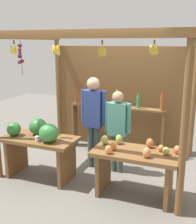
{
  "coord_description": "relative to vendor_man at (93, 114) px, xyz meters",
  "views": [
    {
      "loc": [
        1.74,
        -4.62,
        2.3
      ],
      "look_at": [
        0.0,
        -0.22,
        1.11
      ],
      "focal_mm": 44.62,
      "sensor_mm": 36.0,
      "label": 1
    }
  ],
  "objects": [
    {
      "name": "fruit_counter_left",
      "position": [
        -0.71,
        -0.71,
        -0.36
      ],
      "size": [
        1.28,
        0.68,
        1.03
      ],
      "color": "brown",
      "rests_on": "ground"
    },
    {
      "name": "fruit_counter_right",
      "position": [
        0.97,
        -0.7,
        -0.48
      ],
      "size": [
        1.29,
        0.64,
        0.88
      ],
      "color": "brown",
      "rests_on": "ground"
    },
    {
      "name": "vendor_woman",
      "position": [
        0.47,
        -0.02,
        -0.15
      ],
      "size": [
        0.48,
        0.2,
        1.49
      ],
      "rotation": [
        0.0,
        0.0,
        -0.1
      ],
      "color": "#435046",
      "rests_on": "ground"
    },
    {
      "name": "vendor_man",
      "position": [
        0.0,
        0.0,
        0.0
      ],
      "size": [
        0.48,
        0.23,
        1.7
      ],
      "rotation": [
        0.0,
        0.0,
        -0.04
      ],
      "color": "#3D5052",
      "rests_on": "ground"
    },
    {
      "name": "market_stall",
      "position": [
        0.13,
        0.6,
        0.41
      ],
      "size": [
        3.17,
        2.27,
        2.47
      ],
      "color": "brown",
      "rests_on": "ground"
    },
    {
      "name": "ground_plane",
      "position": [
        0.14,
        0.1,
        -1.03
      ],
      "size": [
        12.0,
        12.0,
        0.0
      ],
      "primitive_type": "plane",
      "color": "slate",
      "rests_on": "ground"
    },
    {
      "name": "bottle_shelf_unit",
      "position": [
        0.16,
        0.91,
        -0.25
      ],
      "size": [
        2.03,
        0.22,
        1.36
      ],
      "color": "brown",
      "rests_on": "ground"
    }
  ]
}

